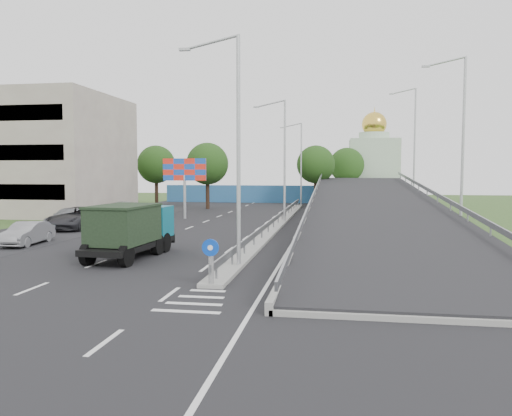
% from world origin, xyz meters
% --- Properties ---
extents(ground, '(160.00, 160.00, 0.00)m').
position_xyz_m(ground, '(0.00, 0.00, 0.00)').
color(ground, '#2D4C1E').
rests_on(ground, ground).
extents(road_surface, '(26.00, 90.00, 0.04)m').
position_xyz_m(road_surface, '(-3.00, 20.00, 0.00)').
color(road_surface, black).
rests_on(road_surface, ground).
extents(parking_strip, '(8.00, 90.00, 0.05)m').
position_xyz_m(parking_strip, '(-16.00, 20.00, 0.00)').
color(parking_strip, black).
rests_on(parking_strip, ground).
extents(median, '(1.00, 44.00, 0.20)m').
position_xyz_m(median, '(0.00, 24.00, 0.10)').
color(median, gray).
rests_on(median, ground).
extents(overpass_ramp, '(10.00, 50.00, 3.50)m').
position_xyz_m(overpass_ramp, '(7.50, 24.00, 1.75)').
color(overpass_ramp, gray).
rests_on(overpass_ramp, ground).
extents(median_guardrail, '(0.09, 44.00, 0.71)m').
position_xyz_m(median_guardrail, '(0.00, 24.00, 0.75)').
color(median_guardrail, gray).
rests_on(median_guardrail, median).
extents(sign_bollard, '(0.64, 0.23, 1.67)m').
position_xyz_m(sign_bollard, '(0.00, 2.17, 1.03)').
color(sign_bollard, black).
rests_on(sign_bollard, median).
extents(lamp_post_near, '(2.74, 0.18, 10.08)m').
position_xyz_m(lamp_post_near, '(0.11, 6.00, 5.81)').
color(lamp_post_near, '#B2B5B7').
rests_on(lamp_post_near, median).
extents(lamp_post_mid, '(2.74, 0.18, 10.08)m').
position_xyz_m(lamp_post_mid, '(0.11, 26.00, 5.81)').
color(lamp_post_mid, '#B2B5B7').
rests_on(lamp_post_mid, median).
extents(lamp_post_far, '(2.74, 0.18, 10.08)m').
position_xyz_m(lamp_post_far, '(0.11, 46.00, 5.81)').
color(lamp_post_far, '#B2B5B7').
rests_on(lamp_post_far, median).
extents(beige_building, '(24.00, 14.00, 12.00)m').
position_xyz_m(beige_building, '(-30.00, 32.00, 6.00)').
color(beige_building, gray).
rests_on(beige_building, ground).
extents(blue_wall, '(30.00, 0.50, 2.40)m').
position_xyz_m(blue_wall, '(-4.00, 52.00, 1.20)').
color(blue_wall, '#296699').
rests_on(blue_wall, ground).
extents(church, '(7.00, 7.00, 13.80)m').
position_xyz_m(church, '(10.00, 60.00, 5.31)').
color(church, '#B2CCAD').
rests_on(church, ground).
extents(billboard, '(4.00, 0.24, 5.50)m').
position_xyz_m(billboard, '(-9.00, 28.00, 4.19)').
color(billboard, '#B2B5B7').
rests_on(billboard, ground).
extents(tree_left_mid, '(4.80, 4.80, 7.60)m').
position_xyz_m(tree_left_mid, '(-10.00, 40.00, 5.18)').
color(tree_left_mid, black).
rests_on(tree_left_mid, ground).
extents(tree_median_far, '(4.80, 4.80, 7.60)m').
position_xyz_m(tree_median_far, '(2.00, 48.00, 5.18)').
color(tree_median_far, black).
rests_on(tree_median_far, ground).
extents(tree_left_far, '(4.80, 4.80, 7.60)m').
position_xyz_m(tree_left_far, '(-18.00, 45.00, 5.18)').
color(tree_left_far, black).
rests_on(tree_left_far, ground).
extents(tree_ramp_far, '(4.80, 4.80, 7.60)m').
position_xyz_m(tree_ramp_far, '(6.00, 55.00, 5.18)').
color(tree_ramp_far, black).
rests_on(tree_ramp_far, ground).
extents(dump_truck, '(2.72, 6.32, 2.72)m').
position_xyz_m(dump_truck, '(-5.60, 8.02, 1.51)').
color(dump_truck, black).
rests_on(dump_truck, ground).
extents(parked_car_b, '(1.77, 4.27, 1.37)m').
position_xyz_m(parked_car_b, '(-13.45, 11.14, 0.69)').
color(parked_car_b, gray).
rests_on(parked_car_b, ground).
extents(parked_car_c, '(3.07, 6.11, 1.66)m').
position_xyz_m(parked_car_c, '(-14.62, 19.29, 0.83)').
color(parked_car_c, '#2A2A2E').
rests_on(parked_car_c, ground).
extents(parked_car_d, '(2.23, 5.01, 1.43)m').
position_xyz_m(parked_car_d, '(-16.34, 20.87, 0.71)').
color(parked_car_d, gray).
rests_on(parked_car_d, ground).
extents(parked_car_e, '(1.91, 4.50, 1.52)m').
position_xyz_m(parked_car_e, '(-16.01, 29.94, 0.76)').
color(parked_car_e, '#ACADA8').
rests_on(parked_car_e, ground).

